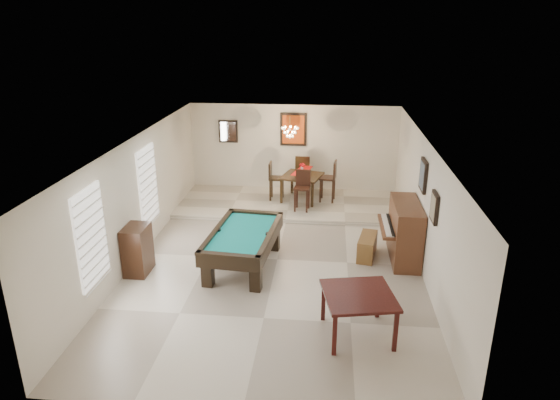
% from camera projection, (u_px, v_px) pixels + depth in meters
% --- Properties ---
extents(ground_plane, '(6.00, 9.00, 0.02)m').
position_uv_depth(ground_plane, '(277.00, 260.00, 10.78)').
color(ground_plane, beige).
extents(wall_back, '(6.00, 0.04, 2.60)m').
position_uv_depth(wall_back, '(293.00, 149.00, 14.53)').
color(wall_back, silver).
rests_on(wall_back, ground_plane).
extents(wall_front, '(6.00, 0.04, 2.60)m').
position_uv_depth(wall_front, '(239.00, 331.00, 6.12)').
color(wall_front, silver).
rests_on(wall_front, ground_plane).
extents(wall_left, '(0.04, 9.00, 2.60)m').
position_uv_depth(wall_left, '(137.00, 198.00, 10.61)').
color(wall_left, silver).
rests_on(wall_left, ground_plane).
extents(wall_right, '(0.04, 9.00, 2.60)m').
position_uv_depth(wall_right, '(425.00, 208.00, 10.05)').
color(wall_right, silver).
rests_on(wall_right, ground_plane).
extents(ceiling, '(6.00, 9.00, 0.04)m').
position_uv_depth(ceiling, '(277.00, 142.00, 9.88)').
color(ceiling, white).
rests_on(ceiling, wall_back).
extents(dining_step, '(6.00, 2.50, 0.12)m').
position_uv_depth(dining_step, '(289.00, 204.00, 13.79)').
color(dining_step, beige).
rests_on(dining_step, ground_plane).
extents(window_left_front, '(0.06, 1.00, 1.70)m').
position_uv_depth(window_left_front, '(91.00, 236.00, 8.51)').
color(window_left_front, white).
rests_on(window_left_front, wall_left).
extents(window_left_rear, '(0.06, 1.00, 1.70)m').
position_uv_depth(window_left_rear, '(148.00, 185.00, 11.13)').
color(window_left_rear, white).
rests_on(window_left_rear, wall_left).
extents(pool_table, '(1.44, 2.40, 0.76)m').
position_uv_depth(pool_table, '(243.00, 250.00, 10.36)').
color(pool_table, black).
rests_on(pool_table, ground_plane).
extents(square_table, '(1.29, 1.29, 0.76)m').
position_uv_depth(square_table, '(358.00, 314.00, 8.10)').
color(square_table, black).
rests_on(square_table, ground_plane).
extents(upright_piano, '(0.85, 1.52, 1.27)m').
position_uv_depth(upright_piano, '(398.00, 231.00, 10.61)').
color(upright_piano, brown).
rests_on(upright_piano, ground_plane).
extents(piano_bench, '(0.50, 0.91, 0.48)m').
position_uv_depth(piano_bench, '(367.00, 247.00, 10.83)').
color(piano_bench, brown).
rests_on(piano_bench, ground_plane).
extents(apothecary_chest, '(0.45, 0.67, 1.00)m').
position_uv_depth(apothecary_chest, '(137.00, 250.00, 10.08)').
color(apothecary_chest, black).
rests_on(apothecary_chest, ground_plane).
extents(dining_table, '(1.24, 1.24, 0.84)m').
position_uv_depth(dining_table, '(302.00, 185.00, 13.81)').
color(dining_table, black).
rests_on(dining_table, dining_step).
extents(flower_vase, '(0.13, 0.13, 0.22)m').
position_uv_depth(flower_vase, '(302.00, 167.00, 13.63)').
color(flower_vase, '#B80F15').
rests_on(flower_vase, dining_table).
extents(dining_chair_south, '(0.43, 0.43, 1.06)m').
position_uv_depth(dining_chair_south, '(302.00, 191.00, 13.03)').
color(dining_chair_south, black).
rests_on(dining_chair_south, dining_step).
extents(dining_chair_north, '(0.43, 0.43, 1.11)m').
position_uv_depth(dining_chair_north, '(303.00, 173.00, 14.43)').
color(dining_chair_north, black).
rests_on(dining_chair_north, dining_step).
extents(dining_chair_west, '(0.40, 0.40, 1.06)m').
position_uv_depth(dining_chair_west, '(277.00, 181.00, 13.82)').
color(dining_chair_west, black).
rests_on(dining_chair_west, dining_step).
extents(dining_chair_east, '(0.47, 0.47, 1.15)m').
position_uv_depth(dining_chair_east, '(328.00, 181.00, 13.68)').
color(dining_chair_east, black).
rests_on(dining_chair_east, dining_step).
extents(chandelier, '(0.44, 0.44, 0.60)m').
position_uv_depth(chandelier, '(290.00, 128.00, 13.01)').
color(chandelier, '#FFE5B2').
rests_on(chandelier, ceiling).
extents(back_painting, '(0.75, 0.06, 0.95)m').
position_uv_depth(back_painting, '(293.00, 129.00, 14.29)').
color(back_painting, '#D84C14').
rests_on(back_painting, wall_back).
extents(back_mirror, '(0.55, 0.06, 0.65)m').
position_uv_depth(back_mirror, '(228.00, 131.00, 14.50)').
color(back_mirror, white).
rests_on(back_mirror, wall_back).
extents(right_picture_upper, '(0.06, 0.55, 0.65)m').
position_uv_depth(right_picture_upper, '(423.00, 175.00, 10.12)').
color(right_picture_upper, slate).
rests_on(right_picture_upper, wall_right).
extents(right_picture_lower, '(0.06, 0.45, 0.55)m').
position_uv_depth(right_picture_lower, '(434.00, 207.00, 8.98)').
color(right_picture_lower, gray).
rests_on(right_picture_lower, wall_right).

